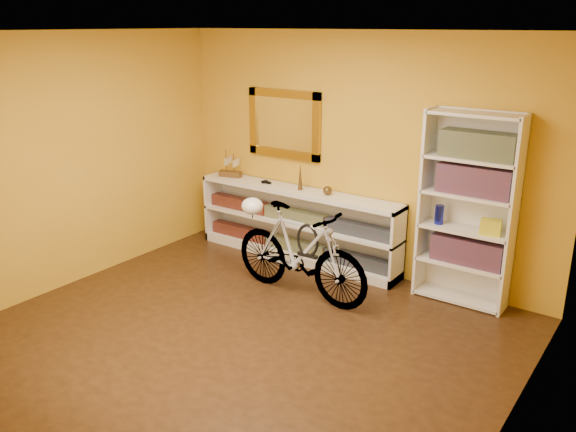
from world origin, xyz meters
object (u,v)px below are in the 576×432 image
Objects in this scene: bookcase at (467,210)px; helmet at (252,206)px; bicycle at (300,252)px; console_unit at (297,224)px.

helmet is at bearing -157.80° from bookcase.
bookcase is 2.15m from helmet.
bookcase reaches higher than bicycle.
console_unit is 0.89m from helmet.
console_unit is at bearing -179.27° from bookcase.
bookcase is at bearing -55.82° from bicycle.
bookcase is at bearing 22.20° from helmet.
bicycle is at bearing -2.62° from helmet.
console_unit is at bearing 88.05° from helmet.
bookcase is 1.17× the size of bicycle.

